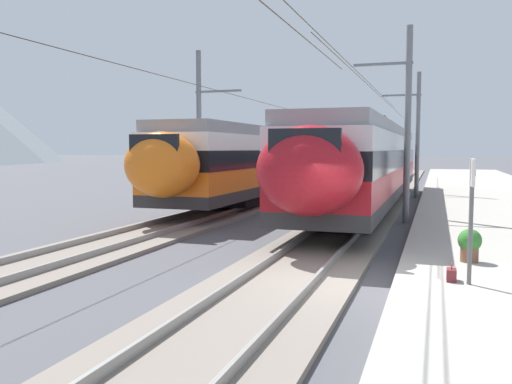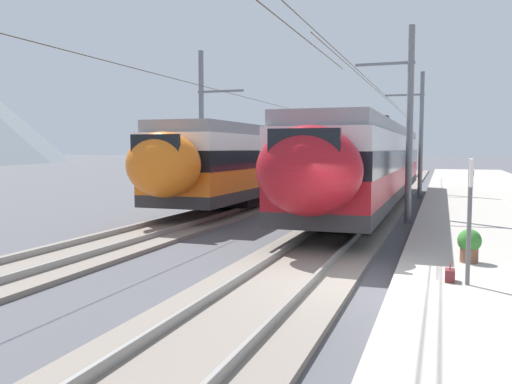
{
  "view_description": "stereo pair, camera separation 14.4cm",
  "coord_description": "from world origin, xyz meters",
  "px_view_note": "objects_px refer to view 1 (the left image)",
  "views": [
    {
      "loc": [
        -10.67,
        -1.42,
        2.81
      ],
      "look_at": [
        2.91,
        3.18,
        1.65
      ],
      "focal_mm": 37.49,
      "sensor_mm": 36.0,
      "label": 1
    },
    {
      "loc": [
        -10.63,
        -1.56,
        2.81
      ],
      "look_at": [
        2.91,
        3.18,
        1.65
      ],
      "focal_mm": 37.49,
      "sensor_mm": 36.0,
      "label": 2
    }
  ],
  "objects_px": {
    "catenary_mast_mid": "(404,120)",
    "catenary_mast_far_side": "(202,126)",
    "platform_sign": "(472,193)",
    "handbag_near_sign": "(451,275)",
    "train_far_track": "(285,158)",
    "train_near_platform": "(368,162)",
    "catenary_mast_east": "(415,132)",
    "potted_plant_platform_edge": "(470,243)"
  },
  "relations": [
    {
      "from": "train_near_platform",
      "to": "potted_plant_platform_edge",
      "type": "relative_size",
      "value": 34.27
    },
    {
      "from": "train_far_track",
      "to": "handbag_near_sign",
      "type": "bearing_deg",
      "value": -156.46
    },
    {
      "from": "train_far_track",
      "to": "platform_sign",
      "type": "xyz_separation_m",
      "value": [
        -21.2,
        -9.47,
        -0.23
      ]
    },
    {
      "from": "handbag_near_sign",
      "to": "train_near_platform",
      "type": "bearing_deg",
      "value": 13.12
    },
    {
      "from": "handbag_near_sign",
      "to": "catenary_mast_east",
      "type": "bearing_deg",
      "value": 4.11
    },
    {
      "from": "train_far_track",
      "to": "catenary_mast_far_side",
      "type": "bearing_deg",
      "value": 167.27
    },
    {
      "from": "catenary_mast_east",
      "to": "catenary_mast_far_side",
      "type": "bearing_deg",
      "value": 131.68
    },
    {
      "from": "handbag_near_sign",
      "to": "potted_plant_platform_edge",
      "type": "bearing_deg",
      "value": -12.12
    },
    {
      "from": "handbag_near_sign",
      "to": "potted_plant_platform_edge",
      "type": "relative_size",
      "value": 0.49
    },
    {
      "from": "potted_plant_platform_edge",
      "to": "catenary_mast_mid",
      "type": "bearing_deg",
      "value": 13.37
    },
    {
      "from": "train_far_track",
      "to": "platform_sign",
      "type": "height_order",
      "value": "train_far_track"
    },
    {
      "from": "train_far_track",
      "to": "catenary_mast_mid",
      "type": "bearing_deg",
      "value": -144.89
    },
    {
      "from": "train_near_platform",
      "to": "platform_sign",
      "type": "bearing_deg",
      "value": -165.87
    },
    {
      "from": "catenary_mast_far_side",
      "to": "train_near_platform",
      "type": "bearing_deg",
      "value": -80.25
    },
    {
      "from": "train_near_platform",
      "to": "catenary_mast_east",
      "type": "height_order",
      "value": "catenary_mast_east"
    },
    {
      "from": "catenary_mast_mid",
      "to": "catenary_mast_far_side",
      "type": "bearing_deg",
      "value": 74.66
    },
    {
      "from": "catenary_mast_east",
      "to": "catenary_mast_far_side",
      "type": "distance_m",
      "value": 12.72
    },
    {
      "from": "platform_sign",
      "to": "catenary_mast_mid",
      "type": "bearing_deg",
      "value": 10.03
    },
    {
      "from": "train_far_track",
      "to": "potted_plant_platform_edge",
      "type": "height_order",
      "value": "train_far_track"
    },
    {
      "from": "potted_plant_platform_edge",
      "to": "handbag_near_sign",
      "type": "bearing_deg",
      "value": 167.88
    },
    {
      "from": "train_far_track",
      "to": "catenary_mast_mid",
      "type": "relative_size",
      "value": 0.86
    },
    {
      "from": "catenary_mast_east",
      "to": "platform_sign",
      "type": "bearing_deg",
      "value": -175.11
    },
    {
      "from": "handbag_near_sign",
      "to": "potted_plant_platform_edge",
      "type": "distance_m",
      "value": 2.04
    },
    {
      "from": "train_far_track",
      "to": "potted_plant_platform_edge",
      "type": "bearing_deg",
      "value": -153.3
    },
    {
      "from": "catenary_mast_east",
      "to": "handbag_near_sign",
      "type": "bearing_deg",
      "value": -175.89
    },
    {
      "from": "catenary_mast_far_side",
      "to": "catenary_mast_mid",
      "type": "bearing_deg",
      "value": -105.34
    },
    {
      "from": "train_far_track",
      "to": "catenary_mast_east",
      "type": "xyz_separation_m",
      "value": [
        0.2,
        -7.63,
        1.56
      ]
    },
    {
      "from": "potted_plant_platform_edge",
      "to": "catenary_mast_east",
      "type": "bearing_deg",
      "value": 5.78
    },
    {
      "from": "catenary_mast_mid",
      "to": "potted_plant_platform_edge",
      "type": "xyz_separation_m",
      "value": [
        -8.19,
        -1.95,
        -3.18
      ]
    },
    {
      "from": "train_near_platform",
      "to": "catenary_mast_east",
      "type": "distance_m",
      "value": 7.51
    },
    {
      "from": "catenary_mast_far_side",
      "to": "train_far_track",
      "type": "bearing_deg",
      "value": -12.73
    },
    {
      "from": "catenary_mast_east",
      "to": "potted_plant_platform_edge",
      "type": "relative_size",
      "value": 50.99
    },
    {
      "from": "catenary_mast_mid",
      "to": "catenary_mast_far_side",
      "type": "xyz_separation_m",
      "value": [
        2.61,
        9.5,
        -0.0
      ]
    },
    {
      "from": "handbag_near_sign",
      "to": "catenary_mast_mid",
      "type": "bearing_deg",
      "value": 8.51
    },
    {
      "from": "catenary_mast_far_side",
      "to": "catenary_mast_east",
      "type": "bearing_deg",
      "value": -48.32
    },
    {
      "from": "platform_sign",
      "to": "handbag_near_sign",
      "type": "height_order",
      "value": "platform_sign"
    },
    {
      "from": "catenary_mast_mid",
      "to": "handbag_near_sign",
      "type": "height_order",
      "value": "catenary_mast_mid"
    },
    {
      "from": "catenary_mast_far_side",
      "to": "platform_sign",
      "type": "bearing_deg",
      "value": -138.8
    },
    {
      "from": "train_far_track",
      "to": "catenary_mast_east",
      "type": "distance_m",
      "value": 7.79
    },
    {
      "from": "catenary_mast_east",
      "to": "train_near_platform",
      "type": "bearing_deg",
      "value": 166.11
    },
    {
      "from": "platform_sign",
      "to": "handbag_near_sign",
      "type": "xyz_separation_m",
      "value": [
        0.17,
        0.31,
        -1.6
      ]
    },
    {
      "from": "catenary_mast_far_side",
      "to": "platform_sign",
      "type": "distance_m",
      "value": 17.31
    }
  ]
}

